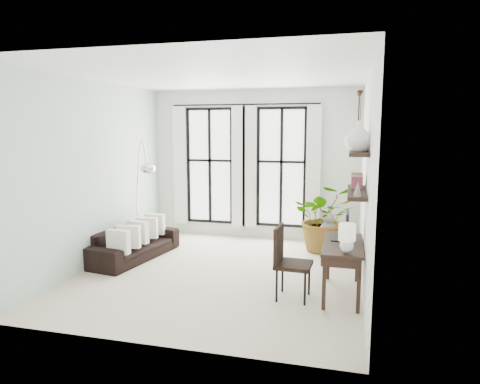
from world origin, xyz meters
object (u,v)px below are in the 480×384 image
(sofa, at_px, (134,243))
(plant, at_px, (324,217))
(desk_chair, at_px, (287,257))
(buddha, at_px, (328,236))
(arc_lamp, at_px, (142,171))
(desk, at_px, (343,247))

(sofa, xyz_separation_m, plant, (3.36, 1.36, 0.38))
(desk_chair, bearing_deg, buddha, 82.44)
(arc_lamp, height_order, buddha, arc_lamp)
(desk, xyz_separation_m, desk_chair, (-0.75, -0.24, -0.13))
(arc_lamp, bearing_deg, buddha, 17.84)
(sofa, relative_size, buddha, 2.51)
(plant, distance_m, desk_chair, 2.55)
(sofa, relative_size, desk_chair, 1.89)
(sofa, bearing_deg, plant, -58.68)
(sofa, bearing_deg, arc_lamp, -18.67)
(plant, distance_m, buddha, 0.36)
(sofa, height_order, plant, plant)
(buddha, bearing_deg, plant, 139.35)
(desk, relative_size, buddha, 1.67)
(arc_lamp, relative_size, buddha, 2.78)
(sofa, xyz_separation_m, arc_lamp, (0.11, 0.20, 1.32))
(arc_lamp, bearing_deg, sofa, -117.98)
(plant, bearing_deg, desk, -80.49)
(arc_lamp, bearing_deg, plant, 19.60)
(plant, relative_size, arc_lamp, 0.61)
(desk, distance_m, arc_lamp, 3.91)
(desk, bearing_deg, plant, 99.51)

